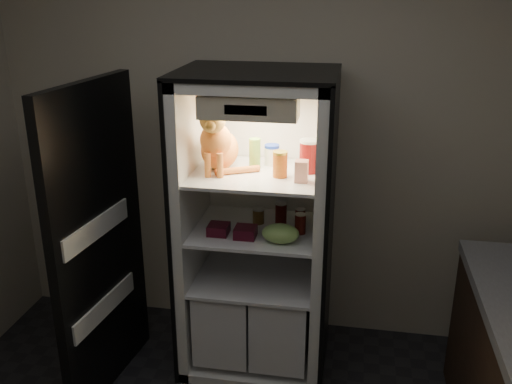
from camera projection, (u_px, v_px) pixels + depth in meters
The scene contains 16 objects.
room_shell at pixel (188, 200), 1.97m from camera, with size 3.60×3.60×3.60m.
refrigerator at pixel (258, 246), 3.54m from camera, with size 0.90×0.72×1.88m.
fridge_door at pixel (99, 245), 3.26m from camera, with size 0.16×0.87×1.85m.
tabby_cat at pixel (218, 144), 3.28m from camera, with size 0.37×0.42×0.44m.
parmesan_shaker at pixel (255, 153), 3.36m from camera, with size 0.07×0.07×0.18m.
mayo_tub at pixel (272, 155), 3.42m from camera, with size 0.09×0.09×0.13m.
salsa_jar at pixel (280, 164), 3.21m from camera, with size 0.08×0.08×0.15m.
pepper_jar at pixel (309, 156), 3.28m from camera, with size 0.11×0.11×0.19m.
cream_carton at pixel (301, 171), 3.13m from camera, with size 0.07×0.07×0.12m, color silver.
soda_can_a at pixel (281, 213), 3.47m from camera, with size 0.07×0.07×0.13m.
soda_can_b at pixel (300, 218), 3.42m from camera, with size 0.06×0.06×0.12m.
soda_can_c at pixel (300, 224), 3.33m from camera, with size 0.07×0.07×0.12m.
condiment_jar at pixel (258, 216), 3.48m from camera, with size 0.07×0.07×0.10m.
grape_bag at pixel (280, 233), 3.22m from camera, with size 0.21×0.16×0.11m, color #75A94F.
berry_box_left at pixel (219, 229), 3.33m from camera, with size 0.12×0.12×0.06m, color #500D21.
berry_box_right at pixel (245, 232), 3.29m from camera, with size 0.12×0.12×0.06m, color #500D21.
Camera 1 is at (0.56, -1.77, 2.33)m, focal length 40.00 mm.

